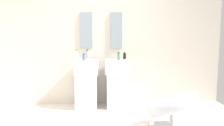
# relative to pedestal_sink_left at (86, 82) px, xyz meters

# --- Properties ---
(rear_partition) EXTENTS (4.80, 0.10, 2.60)m
(rear_partition) POSITION_rel_pedestal_sink_left_xyz_m (0.29, 0.32, 0.81)
(rear_partition) COLOR beige
(rear_partition) RESTS_ON ground_plane
(pedestal_sink_left) EXTENTS (0.47, 0.47, 1.02)m
(pedestal_sink_left) POSITION_rel_pedestal_sink_left_xyz_m (0.00, 0.00, 0.00)
(pedestal_sink_left) COLOR white
(pedestal_sink_left) RESTS_ON ground_plane
(pedestal_sink_right) EXTENTS (0.47, 0.47, 1.02)m
(pedestal_sink_right) POSITION_rel_pedestal_sink_left_xyz_m (0.59, 0.00, 0.00)
(pedestal_sink_right) COLOR white
(pedestal_sink_right) RESTS_ON ground_plane
(vanity_mirror_left) EXTENTS (0.22, 0.03, 0.69)m
(vanity_mirror_left) POSITION_rel_pedestal_sink_left_xyz_m (0.00, 0.25, 0.97)
(vanity_mirror_left) COLOR #8C9EA8
(vanity_mirror_right) EXTENTS (0.22, 0.03, 0.69)m
(vanity_mirror_right) POSITION_rel_pedestal_sink_left_xyz_m (0.59, 0.25, 0.97)
(vanity_mirror_right) COLOR #8C9EA8
(lounge_chair) EXTENTS (1.10, 1.10, 0.65)m
(lounge_chair) POSITION_rel_pedestal_sink_left_xyz_m (1.27, -1.17, -0.15)
(lounge_chair) COLOR #B7BABF
(lounge_chair) RESTS_ON ground_plane
(soap_bottle_blue) EXTENTS (0.05, 0.05, 0.13)m
(soap_bottle_blue) POSITION_rel_pedestal_sink_left_xyz_m (-0.03, -0.14, 0.48)
(soap_bottle_blue) COLOR #4C72B7
(soap_bottle_blue) RESTS_ON pedestal_sink_left
(soap_bottle_green) EXTENTS (0.05, 0.05, 0.15)m
(soap_bottle_green) POSITION_rel_pedestal_sink_left_xyz_m (0.60, -0.12, 0.49)
(soap_bottle_green) COLOR #59996B
(soap_bottle_green) RESTS_ON pedestal_sink_right
(soap_bottle_grey) EXTENTS (0.05, 0.05, 0.18)m
(soap_bottle_grey) POSITION_rel_pedestal_sink_left_xyz_m (0.02, 0.14, 0.51)
(soap_bottle_grey) COLOR #99999E
(soap_bottle_grey) RESTS_ON pedestal_sink_left
(soap_bottle_black) EXTENTS (0.05, 0.05, 0.13)m
(soap_bottle_black) POSITION_rel_pedestal_sink_left_xyz_m (0.73, 0.06, 0.48)
(soap_bottle_black) COLOR black
(soap_bottle_black) RESTS_ON pedestal_sink_right
(soap_bottle_clear) EXTENTS (0.04, 0.04, 0.19)m
(soap_bottle_clear) POSITION_rel_pedestal_sink_left_xyz_m (-0.17, -0.01, 0.51)
(soap_bottle_clear) COLOR silver
(soap_bottle_clear) RESTS_ON pedestal_sink_left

